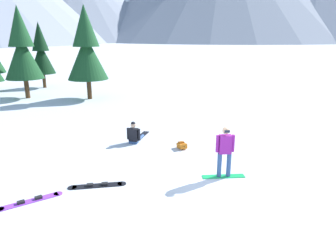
{
  "coord_description": "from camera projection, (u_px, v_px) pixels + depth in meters",
  "views": [
    {
      "loc": [
        -2.81,
        -8.57,
        4.67
      ],
      "look_at": [
        -0.57,
        3.51,
        1.0
      ],
      "focal_mm": 33.18,
      "sensor_mm": 36.0,
      "label": 1
    }
  ],
  "objects": [
    {
      "name": "ground_plane",
      "position": [
        205.0,
        186.0,
        9.9
      ],
      "size": [
        800.0,
        800.0,
        0.0
      ],
      "primitive_type": "plane",
      "color": "silver"
    },
    {
      "name": "snowboarder_foreground",
      "position": [
        225.0,
        151.0,
        10.28
      ],
      "size": [
        1.47,
        0.43,
        1.77
      ],
      "color": "#19B259",
      "rests_on": "ground_plane"
    },
    {
      "name": "snowboarder_midground",
      "position": [
        135.0,
        134.0,
        13.86
      ],
      "size": [
        1.16,
        1.79,
        0.99
      ],
      "color": "#335184",
      "rests_on": "ground_plane"
    },
    {
      "name": "loose_snowboard_far_spare",
      "position": [
        97.0,
        185.0,
        9.9
      ],
      "size": [
        1.83,
        0.31,
        0.09
      ],
      "color": "black",
      "rests_on": "ground_plane"
    },
    {
      "name": "loose_snowboard_near_left",
      "position": [
        30.0,
        201.0,
        8.97
      ],
      "size": [
        1.8,
        0.97,
        0.09
      ],
      "color": "#993FD8",
      "rests_on": "ground_plane"
    },
    {
      "name": "backpack_orange",
      "position": [
        182.0,
        145.0,
        13.1
      ],
      "size": [
        0.39,
        0.55,
        0.29
      ],
      "color": "orange",
      "rests_on": "ground_plane"
    },
    {
      "name": "pine_tree_short",
      "position": [
        22.0,
        49.0,
        22.4
      ],
      "size": [
        2.7,
        2.7,
        6.62
      ],
      "color": "#472D19",
      "rests_on": "ground_plane"
    },
    {
      "name": "pine_tree_broad",
      "position": [
        86.0,
        49.0,
        22.1
      ],
      "size": [
        2.9,
        2.9,
        6.64
      ],
      "color": "#472D19",
      "rests_on": "ground_plane"
    },
    {
      "name": "pine_tree_young",
      "position": [
        41.0,
        52.0,
        27.05
      ],
      "size": [
        2.16,
        2.16,
        5.66
      ],
      "color": "#472D19",
      "rests_on": "ground_plane"
    }
  ]
}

